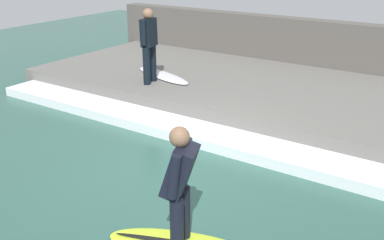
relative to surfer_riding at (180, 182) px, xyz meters
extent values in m
plane|color=#2D564C|center=(1.72, 1.27, -0.91)|extent=(28.00, 28.00, 0.00)
cube|color=#66635E|center=(5.51, 1.27, -0.69)|extent=(4.40, 12.00, 0.44)
cube|color=#544F49|center=(7.96, 1.27, -0.10)|extent=(0.50, 12.60, 1.62)
cube|color=silver|center=(2.90, 1.27, -0.81)|extent=(0.82, 11.40, 0.20)
cylinder|color=black|center=(-0.14, -0.05, -0.50)|extent=(0.16, 0.16, 0.70)
cylinder|color=black|center=(0.14, 0.05, -0.50)|extent=(0.16, 0.16, 0.70)
cube|color=black|center=(0.00, 0.00, 0.15)|extent=(0.51, 0.52, 0.66)
sphere|color=#846047|center=(0.00, 0.00, 0.56)|extent=(0.23, 0.23, 0.23)
cylinder|color=black|center=(-0.21, -0.08, 0.19)|extent=(0.12, 0.19, 0.55)
cylinder|color=black|center=(0.21, 0.08, 0.19)|extent=(0.12, 0.19, 0.55)
cylinder|color=black|center=(4.32, 3.81, -0.04)|extent=(0.16, 0.16, 0.86)
cylinder|color=black|center=(4.02, 3.75, -0.04)|extent=(0.16, 0.16, 0.86)
cube|color=black|center=(4.17, 3.78, 0.70)|extent=(0.44, 0.32, 0.62)
sphere|color=#846047|center=(4.17, 3.78, 1.12)|extent=(0.24, 0.24, 0.24)
cylinder|color=black|center=(4.39, 3.82, 0.74)|extent=(0.12, 0.12, 0.55)
cylinder|color=black|center=(3.94, 3.74, 0.74)|extent=(0.12, 0.12, 0.55)
ellipsoid|color=silver|center=(4.74, 3.85, -0.44)|extent=(1.10, 2.02, 0.06)
camera|label=1|loc=(-3.70, -2.63, 2.53)|focal=42.00mm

